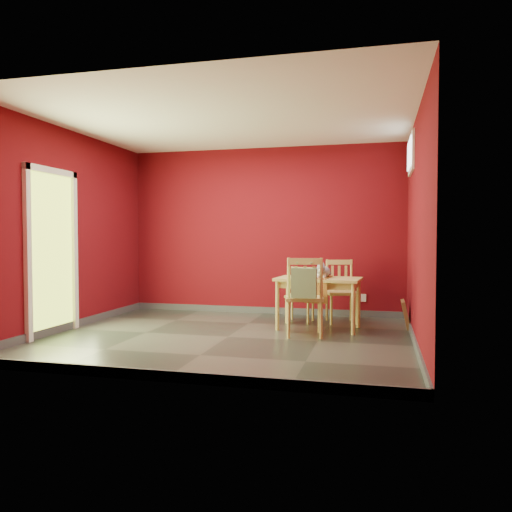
% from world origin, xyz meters
% --- Properties ---
extents(ground, '(4.50, 4.50, 0.00)m').
position_xyz_m(ground, '(0.00, 0.00, 0.00)').
color(ground, '#2D342D').
rests_on(ground, ground).
extents(room_shell, '(4.50, 4.50, 4.50)m').
position_xyz_m(room_shell, '(0.00, 0.00, 0.05)').
color(room_shell, '#5A0910').
rests_on(room_shell, ground).
extents(doorway, '(0.06, 1.01, 2.13)m').
position_xyz_m(doorway, '(-2.23, -0.40, 1.12)').
color(doorway, '#B7D838').
rests_on(doorway, ground).
extents(window, '(0.05, 0.90, 0.50)m').
position_xyz_m(window, '(2.23, 1.00, 2.35)').
color(window, white).
rests_on(window, room_shell).
extents(outlet_plate, '(0.08, 0.02, 0.12)m').
position_xyz_m(outlet_plate, '(1.60, 1.99, 0.30)').
color(outlet_plate, silver).
rests_on(outlet_plate, room_shell).
extents(dining_table, '(1.17, 0.74, 0.70)m').
position_xyz_m(dining_table, '(1.04, 0.81, 0.61)').
color(dining_table, tan).
rests_on(dining_table, ground).
extents(table_runner, '(0.35, 0.65, 0.32)m').
position_xyz_m(table_runner, '(1.04, 0.70, 0.65)').
color(table_runner, '#935E25').
rests_on(table_runner, dining_table).
extents(chair_far_left, '(0.41, 0.41, 0.81)m').
position_xyz_m(chair_far_left, '(0.71, 1.33, 0.41)').
color(chair_far_left, tan).
rests_on(chair_far_left, ground).
extents(chair_far_right, '(0.53, 0.53, 0.91)m').
position_xyz_m(chair_far_right, '(1.29, 1.44, 0.47)').
color(chair_far_right, tan).
rests_on(chair_far_right, ground).
extents(chair_near, '(0.54, 0.54, 1.00)m').
position_xyz_m(chair_near, '(0.93, 0.27, 0.51)').
color(chair_near, tan).
rests_on(chair_near, ground).
extents(tote_bag, '(0.31, 0.18, 0.43)m').
position_xyz_m(tote_bag, '(0.95, 0.04, 0.70)').
color(tote_bag, '#749F66').
rests_on(tote_bag, chair_near).
extents(cat, '(0.30, 0.47, 0.22)m').
position_xyz_m(cat, '(1.08, 0.86, 0.81)').
color(cat, slate).
rests_on(cat, table_runner).
extents(picture_frame, '(0.13, 0.38, 0.38)m').
position_xyz_m(picture_frame, '(2.19, 1.14, 0.19)').
color(picture_frame, brown).
rests_on(picture_frame, ground).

